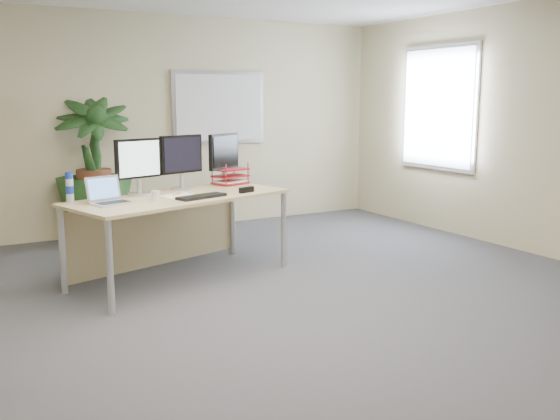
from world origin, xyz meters
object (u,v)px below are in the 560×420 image
monitor_right (181,159)px  laptop (108,197)px  monitor_left (138,163)px  floor_plant (94,178)px  desk (173,212)px

monitor_right → laptop: bearing=-150.4°
monitor_left → floor_plant: bearing=90.5°
desk → monitor_right: (0.19, 0.26, 0.47)m
laptop → monitor_right: bearing=29.6°
laptop → monitor_left: bearing=41.2°
floor_plant → monitor_right: floor_plant is taller
desk → laptop: 0.71m
monitor_left → monitor_right: monitor_right is taller
desk → floor_plant: (-0.29, 1.87, 0.13)m
floor_plant → monitor_left: floor_plant is taller
monitor_left → monitor_right: size_ratio=0.98×
desk → floor_plant: size_ratio=1.48×
floor_plant → monitor_right: bearing=-73.2°
desk → monitor_left: size_ratio=4.27×
desk → monitor_right: 0.57m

